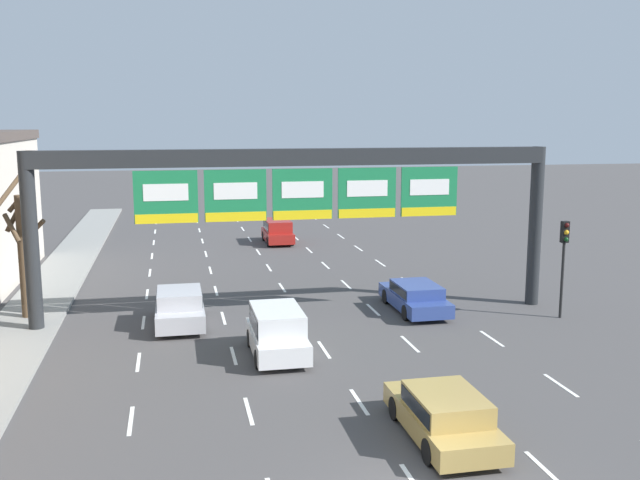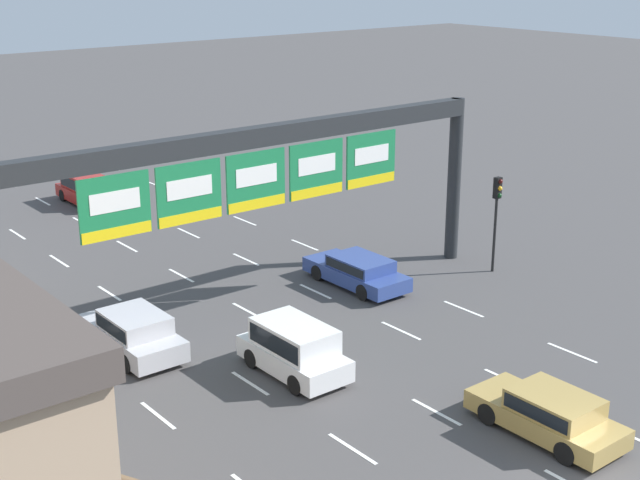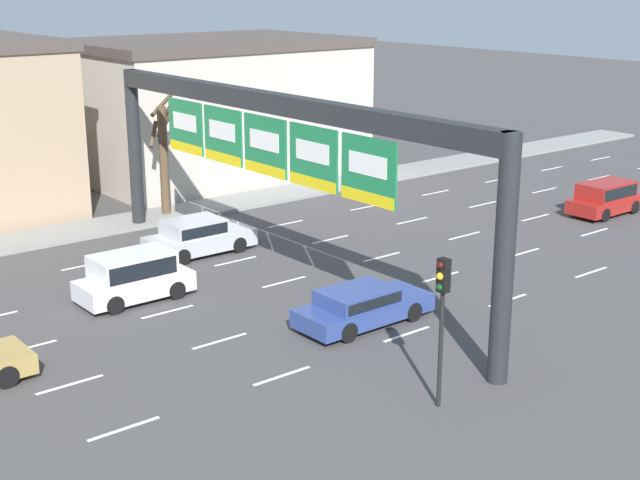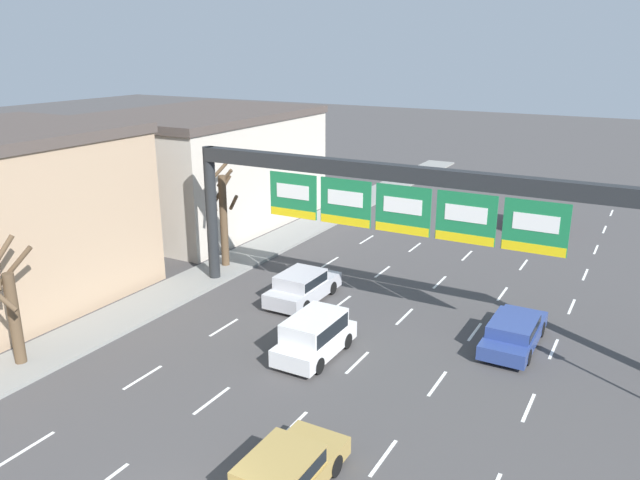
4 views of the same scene
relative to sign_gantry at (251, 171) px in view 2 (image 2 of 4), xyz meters
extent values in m
cube|color=white|center=(-6.60, -4.52, -5.59)|extent=(0.12, 2.00, 0.01)
cube|color=white|center=(-6.60, 0.48, -5.59)|extent=(0.12, 2.00, 0.01)
cube|color=white|center=(-6.60, 5.48, -5.59)|extent=(0.12, 2.00, 0.01)
cube|color=white|center=(-3.30, -9.52, -5.59)|extent=(0.12, 2.00, 0.01)
cube|color=white|center=(-3.30, -4.52, -5.59)|extent=(0.12, 2.00, 0.01)
cube|color=white|center=(-3.30, 0.48, -5.59)|extent=(0.12, 2.00, 0.01)
cube|color=white|center=(-3.30, 5.48, -5.59)|extent=(0.12, 2.00, 0.01)
cube|color=white|center=(-3.30, 10.48, -5.59)|extent=(0.12, 2.00, 0.01)
cube|color=white|center=(-3.30, 15.48, -5.59)|extent=(0.12, 2.00, 0.01)
cube|color=white|center=(0.00, -9.52, -5.59)|extent=(0.12, 2.00, 0.01)
cube|color=white|center=(0.00, -4.52, -5.59)|extent=(0.12, 2.00, 0.01)
cube|color=white|center=(0.00, 0.48, -5.59)|extent=(0.12, 2.00, 0.01)
cube|color=white|center=(0.00, 5.48, -5.59)|extent=(0.12, 2.00, 0.01)
cube|color=white|center=(0.00, 10.48, -5.59)|extent=(0.12, 2.00, 0.01)
cube|color=white|center=(0.00, 15.48, -5.59)|extent=(0.12, 2.00, 0.01)
cube|color=white|center=(0.00, 20.48, -5.59)|extent=(0.12, 2.00, 0.01)
cube|color=white|center=(0.00, 25.48, -5.59)|extent=(0.12, 2.00, 0.01)
cube|color=white|center=(3.30, -9.52, -5.59)|extent=(0.12, 2.00, 0.01)
cube|color=white|center=(3.30, -4.52, -5.59)|extent=(0.12, 2.00, 0.01)
cube|color=white|center=(3.30, 0.48, -5.59)|extent=(0.12, 2.00, 0.01)
cube|color=white|center=(3.30, 5.48, -5.59)|extent=(0.12, 2.00, 0.01)
cube|color=white|center=(3.30, 10.48, -5.59)|extent=(0.12, 2.00, 0.01)
cube|color=white|center=(3.30, 15.48, -5.59)|extent=(0.12, 2.00, 0.01)
cube|color=white|center=(3.30, 20.48, -5.59)|extent=(0.12, 2.00, 0.01)
cube|color=white|center=(3.30, 25.48, -5.59)|extent=(0.12, 2.00, 0.01)
cube|color=white|center=(3.30, 30.48, -5.59)|extent=(0.12, 2.00, 0.01)
cube|color=white|center=(6.60, -9.52, -5.59)|extent=(0.12, 2.00, 0.01)
cube|color=white|center=(6.60, -4.52, -5.59)|extent=(0.12, 2.00, 0.01)
cube|color=white|center=(6.60, 0.48, -5.59)|extent=(0.12, 2.00, 0.01)
cube|color=white|center=(6.60, 5.48, -5.59)|extent=(0.12, 2.00, 0.01)
cube|color=white|center=(6.60, 10.48, -5.59)|extent=(0.12, 2.00, 0.01)
cube|color=white|center=(6.60, 15.48, -5.59)|extent=(0.12, 2.00, 0.01)
cube|color=white|center=(6.60, 20.48, -5.59)|extent=(0.12, 2.00, 0.01)
cube|color=white|center=(6.60, 25.48, -5.59)|extent=(0.12, 2.00, 0.01)
cube|color=white|center=(6.60, 30.48, -5.59)|extent=(0.12, 2.00, 0.01)
cylinder|color=#232628|center=(10.70, 0.05, -2.03)|extent=(0.59, 0.59, 7.14)
cube|color=#232628|center=(0.00, 0.05, 1.19)|extent=(21.40, 0.60, 0.70)
cube|color=#197542|center=(-5.49, -0.29, -0.30)|extent=(2.50, 0.08, 2.09)
cube|color=white|center=(-5.49, -0.34, -0.11)|extent=(1.75, 0.02, 0.67)
cube|color=yellow|center=(-5.49, -0.34, -1.16)|extent=(2.45, 0.02, 0.38)
cube|color=#197542|center=(-2.75, -0.29, -0.30)|extent=(2.50, 0.08, 2.09)
cube|color=white|center=(-2.75, -0.34, -0.11)|extent=(1.75, 0.02, 0.67)
cube|color=yellow|center=(-2.75, -0.34, -1.16)|extent=(2.45, 0.02, 0.38)
cube|color=#197542|center=(0.00, -0.29, -0.30)|extent=(2.50, 0.08, 2.09)
cube|color=white|center=(0.00, -0.34, -0.11)|extent=(1.75, 0.02, 0.67)
cube|color=yellow|center=(0.00, -0.34, -1.16)|extent=(2.45, 0.02, 0.38)
cube|color=#197542|center=(2.75, -0.29, -0.30)|extent=(2.50, 0.08, 2.09)
cube|color=white|center=(2.75, -0.34, -0.11)|extent=(1.75, 0.02, 0.67)
cube|color=yellow|center=(2.75, -0.34, -1.16)|extent=(2.45, 0.02, 0.38)
cube|color=#197542|center=(5.49, -0.29, -0.30)|extent=(2.50, 0.08, 2.09)
cube|color=white|center=(5.49, -0.34, -0.11)|extent=(1.75, 0.02, 0.67)
cube|color=yellow|center=(5.49, -0.34, -1.16)|extent=(2.45, 0.02, 0.38)
cube|color=silver|center=(-1.77, -4.82, -5.05)|extent=(1.82, 4.00, 0.70)
cube|color=silver|center=(-1.77, -4.86, -4.28)|extent=(1.67, 2.80, 0.84)
cube|color=black|center=(-1.77, -4.86, -4.28)|extent=(1.71, 2.57, 0.61)
cylinder|color=black|center=(-2.59, -3.62, -5.27)|extent=(0.22, 0.66, 0.66)
cylinder|color=black|center=(-0.95, -3.62, -5.27)|extent=(0.22, 0.66, 0.66)
cylinder|color=black|center=(-2.59, -6.02, -5.27)|extent=(0.22, 0.66, 0.66)
cylinder|color=black|center=(-0.95, -6.02, -5.27)|extent=(0.22, 0.66, 0.66)
cube|color=maroon|center=(1.72, 18.60, -5.07)|extent=(1.75, 4.07, 0.65)
cube|color=maroon|center=(1.72, 18.56, -4.37)|extent=(1.61, 2.85, 0.75)
cube|color=black|center=(1.72, 18.56, -4.37)|extent=(1.65, 2.62, 0.54)
cylinder|color=black|center=(0.93, 19.82, -5.27)|extent=(0.22, 0.66, 0.66)
cylinder|color=black|center=(2.50, 19.82, -5.27)|extent=(0.22, 0.66, 0.66)
cylinder|color=black|center=(0.93, 17.38, -5.27)|extent=(0.22, 0.66, 0.66)
cylinder|color=black|center=(2.50, 17.38, -5.27)|extent=(0.22, 0.66, 0.66)
cube|color=navy|center=(5.05, 0.01, -5.10)|extent=(1.87, 4.77, 0.58)
cube|color=navy|center=(5.05, -0.27, -4.57)|extent=(1.72, 2.48, 0.49)
cube|color=black|center=(5.05, -0.27, -4.57)|extent=(1.76, 2.28, 0.35)
cylinder|color=black|center=(4.20, 1.44, -5.27)|extent=(0.22, 0.66, 0.66)
cylinder|color=black|center=(5.89, 1.44, -5.27)|extent=(0.22, 0.66, 0.66)
cylinder|color=black|center=(4.20, -1.42, -5.27)|extent=(0.22, 0.66, 0.66)
cylinder|color=black|center=(5.89, -1.42, -5.27)|extent=(0.22, 0.66, 0.66)
cube|color=#A88947|center=(1.52, -12.30, -5.11)|extent=(1.86, 4.51, 0.57)
cube|color=#A88947|center=(1.52, -12.57, -4.54)|extent=(1.71, 2.35, 0.57)
cube|color=black|center=(1.52, -12.57, -4.54)|extent=(1.75, 2.16, 0.41)
cylinder|color=black|center=(0.68, -10.95, -5.27)|extent=(0.22, 0.66, 0.66)
cylinder|color=black|center=(2.36, -10.95, -5.27)|extent=(0.22, 0.66, 0.66)
cylinder|color=black|center=(0.68, -13.66, -5.27)|extent=(0.22, 0.66, 0.66)
cylinder|color=black|center=(2.36, -13.66, -5.27)|extent=(0.22, 0.66, 0.66)
cube|color=#B7B7BC|center=(-5.11, -0.08, -5.05)|extent=(1.91, 4.51, 0.70)
cube|color=#B7B7BC|center=(-5.11, -0.35, -4.40)|extent=(1.75, 2.34, 0.61)
cube|color=black|center=(-5.11, -0.35, -4.40)|extent=(1.79, 2.16, 0.44)
cylinder|color=black|center=(-5.97, 1.28, -5.27)|extent=(0.22, 0.66, 0.66)
cylinder|color=black|center=(-4.24, 1.28, -5.27)|extent=(0.22, 0.66, 0.66)
cylinder|color=black|center=(-5.97, -1.43, -5.27)|extent=(0.22, 0.66, 0.66)
cylinder|color=black|center=(-4.24, -1.43, -5.27)|extent=(0.22, 0.66, 0.66)
cylinder|color=black|center=(10.73, -2.37, -3.97)|extent=(0.12, 0.12, 3.25)
cube|color=black|center=(10.73, -2.37, -1.90)|extent=(0.30, 0.24, 0.90)
sphere|color=#3D0E0C|center=(10.73, -2.50, -1.60)|extent=(0.20, 0.20, 0.20)
sphere|color=gold|center=(10.73, -2.50, -1.90)|extent=(0.20, 0.20, 0.20)
sphere|color=#0E3515|center=(10.73, -2.50, -2.20)|extent=(0.20, 0.20, 0.20)
cylinder|color=brown|center=(-11.19, -11.92, -2.16)|extent=(1.74, 0.72, 1.49)
cylinder|color=brown|center=(-12.01, -10.58, -1.89)|extent=(1.35, 1.38, 1.87)
cylinder|color=brown|center=(-11.86, -11.41, -2.04)|extent=(0.79, 1.07, 1.19)
cylinder|color=brown|center=(-11.63, -11.43, -1.73)|extent=(0.82, 0.64, 1.14)
cylinder|color=brown|center=(-12.10, -11.01, -1.34)|extent=(0.48, 1.51, 1.72)
camera|label=1|loc=(-5.26, -28.98, 2.69)|focal=40.00mm
camera|label=2|loc=(-17.46, -25.85, 7.50)|focal=50.00mm
camera|label=3|loc=(25.57, -18.42, 5.41)|focal=50.00mm
camera|label=4|loc=(9.46, -24.55, 6.44)|focal=35.00mm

